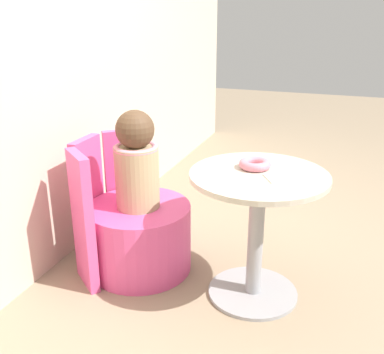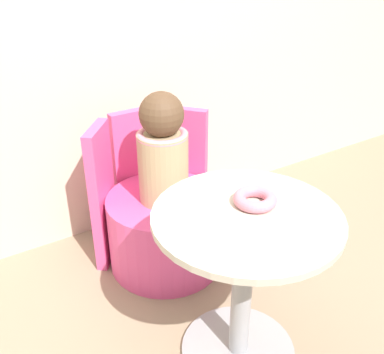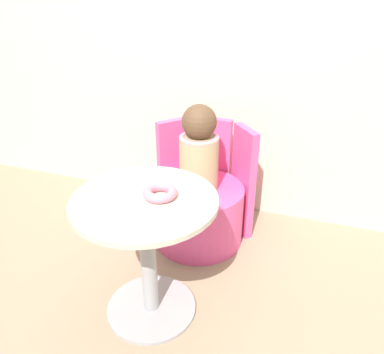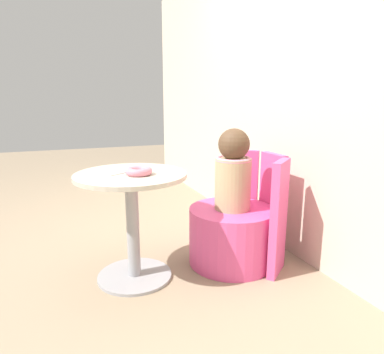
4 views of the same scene
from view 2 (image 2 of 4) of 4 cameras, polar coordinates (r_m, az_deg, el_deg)
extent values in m
plane|color=gray|center=(1.96, 5.09, -20.91)|extent=(12.00, 12.00, 0.00)
cube|color=beige|center=(2.28, -11.96, 20.80)|extent=(6.00, 0.06, 2.40)
cylinder|color=#99999E|center=(1.95, 5.83, -20.89)|extent=(0.45, 0.45, 0.02)
cylinder|color=#99999E|center=(1.72, 6.36, -14.00)|extent=(0.08, 0.08, 0.61)
cylinder|color=beige|center=(1.52, 7.00, -5.09)|extent=(0.65, 0.65, 0.02)
cylinder|color=#E54C8C|center=(2.24, -3.40, -6.82)|extent=(0.56, 0.56, 0.38)
cube|color=#E54C8C|center=(2.39, -7.11, 0.20)|extent=(0.24, 0.05, 0.72)
cube|color=#E54C8C|center=(2.40, -0.94, 0.58)|extent=(0.19, 0.22, 0.72)
cube|color=#E54C8C|center=(2.22, -11.30, -2.46)|extent=(0.19, 0.22, 0.72)
cylinder|color=tan|center=(2.06, -3.67, 1.27)|extent=(0.23, 0.23, 0.33)
torus|color=pink|center=(1.99, -3.81, 5.26)|extent=(0.23, 0.23, 0.04)
sphere|color=brown|center=(1.96, -3.90, 7.94)|extent=(0.20, 0.20, 0.20)
torus|color=pink|center=(1.56, 8.01, -2.80)|extent=(0.15, 0.15, 0.04)
cube|color=silver|center=(1.43, 8.32, -6.88)|extent=(0.16, 0.16, 0.01)
camera|label=1|loc=(1.26, -90.98, -6.21)|focal=42.00mm
camera|label=3|loc=(1.52, 70.98, 10.16)|focal=35.00mm
camera|label=4|loc=(2.85, 46.23, 11.75)|focal=32.00mm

